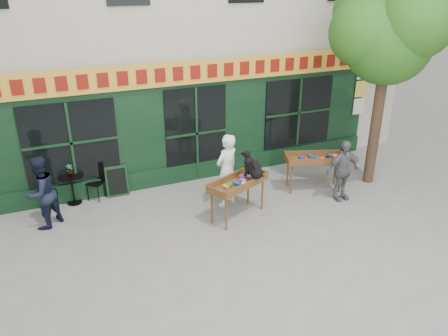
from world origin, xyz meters
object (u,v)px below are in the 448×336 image
Objects in this scene: man_right at (342,171)px; man_left at (41,193)px; dog at (253,164)px; woman at (227,170)px; book_cart_center at (238,185)px; bistro_table at (72,183)px; book_cart_right at (315,160)px.

man_right is 7.11m from man_left.
woman is at bearing 92.26° from dog.
dog is 0.38× the size of man_right.
bistro_table is at bearing 123.25° from book_cart_center.
woman is at bearing -24.18° from bistro_table.
woman is 1.16× the size of man_right.
dog is 0.37× the size of book_cart_right.
woman is (-0.00, 0.65, 0.09)m from book_cart_center.
book_cart_right is at bearing 110.93° from man_right.
woman is 2.90m from man_right.
man_left is (-6.64, 0.82, 0.02)m from book_cart_right.
woman is at bearing 65.69° from book_cart_center.
book_cart_center is at bearing 174.15° from man_right.
woman is 3.84m from bistro_table.
woman reaches higher than dog.
bistro_table is (-5.94, 1.70, -0.28)m from book_cart_right.
book_cart_right is (2.10, 0.56, -0.47)m from dog.
dog is at bearing 92.26° from woman.
man_left is at bearing -167.90° from book_cart_right.
book_cart_center is 2.70× the size of dog.
dog is at bearing -145.98° from book_cart_right.
book_cart_right is 6.18m from bistro_table.
man_right is 0.93× the size of man_left.
book_cart_right is 0.96× the size of man_left.
man_right is 6.71m from bistro_table.
book_cart_right is 2.13× the size of bistro_table.
man_left reaches higher than dog.
book_cart_right is (2.45, 0.51, 0.00)m from book_cart_center.
woman reaches higher than book_cart_center.
woman is (-0.35, 0.70, -0.37)m from dog.
man_left is at bearing 138.08° from book_cart_center.
book_cart_center and book_cart_right have the same top height.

